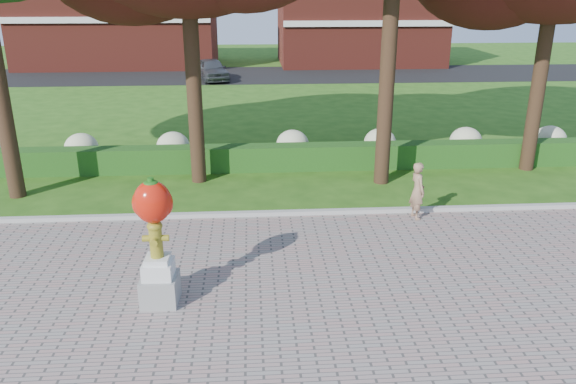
{
  "coord_description": "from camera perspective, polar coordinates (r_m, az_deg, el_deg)",
  "views": [
    {
      "loc": [
        -0.38,
        -10.32,
        5.53
      ],
      "look_at": [
        0.38,
        1.0,
        1.4
      ],
      "focal_mm": 35.0,
      "sensor_mm": 36.0,
      "label": 1
    }
  ],
  "objects": [
    {
      "name": "hydrangea_row",
      "position": [
        19.01,
        -0.83,
        4.83
      ],
      "size": [
        20.1,
        1.1,
        0.99
      ],
      "color": "beige",
      "rests_on": "ground"
    },
    {
      "name": "curb",
      "position": [
        14.4,
        -2.03,
        -2.25
      ],
      "size": [
        40.0,
        0.18,
        0.15
      ],
      "primitive_type": "cube",
      "color": "#ADADA5",
      "rests_on": "ground"
    },
    {
      "name": "ground",
      "position": [
        11.72,
        -1.53,
        -8.15
      ],
      "size": [
        100.0,
        100.0,
        0.0
      ],
      "primitive_type": "plane",
      "color": "#285415",
      "rests_on": "ground"
    },
    {
      "name": "street",
      "position": [
        38.72,
        -3.3,
        11.79
      ],
      "size": [
        50.0,
        8.0,
        0.02
      ],
      "primitive_type": "cube",
      "color": "black",
      "rests_on": "ground"
    },
    {
      "name": "building_left",
      "position": [
        45.4,
        -16.79,
        16.66
      ],
      "size": [
        14.0,
        8.0,
        7.0
      ],
      "primitive_type": "cube",
      "color": "maroon",
      "rests_on": "ground"
    },
    {
      "name": "building_right",
      "position": [
        45.17,
        7.18,
        16.92
      ],
      "size": [
        12.0,
        8.0,
        6.4
      ],
      "primitive_type": "cube",
      "color": "maroon",
      "rests_on": "ground"
    },
    {
      "name": "parked_car",
      "position": [
        36.49,
        -7.77,
        12.23
      ],
      "size": [
        2.66,
        4.27,
        1.36
      ],
      "primitive_type": "imported",
      "rotation": [
        0.0,
        0.0,
        0.29
      ],
      "color": "#3D4044",
      "rests_on": "street"
    },
    {
      "name": "lawn_hedge",
      "position": [
        18.07,
        -2.47,
        3.51
      ],
      "size": [
        24.0,
        0.7,
        0.8
      ],
      "primitive_type": "cube",
      "color": "#194513",
      "rests_on": "ground"
    },
    {
      "name": "hydrant_sculpture",
      "position": [
        10.3,
        -13.29,
        -4.63
      ],
      "size": [
        0.71,
        0.69,
        2.44
      ],
      "rotation": [
        0.0,
        0.0,
        -0.04
      ],
      "color": "gray",
      "rests_on": "walkway"
    },
    {
      "name": "woman",
      "position": [
        14.37,
        13.01,
        0.14
      ],
      "size": [
        0.44,
        0.59,
        1.46
      ],
      "primitive_type": "imported",
      "rotation": [
        0.0,
        0.0,
        1.76
      ],
      "color": "#9D7659",
      "rests_on": "walkway"
    }
  ]
}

